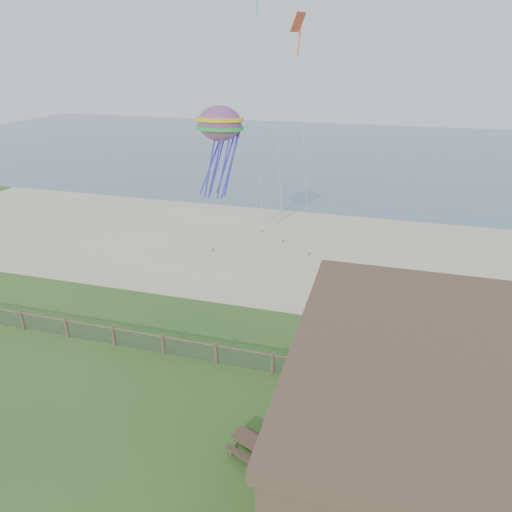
{
  "coord_description": "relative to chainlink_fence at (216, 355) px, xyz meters",
  "views": [
    {
      "loc": [
        7.26,
        -12.21,
        14.72
      ],
      "look_at": [
        1.58,
        8.0,
        5.47
      ],
      "focal_mm": 32.0,
      "sensor_mm": 36.0,
      "label": 1
    }
  ],
  "objects": [
    {
      "name": "ground",
      "position": [
        0.0,
        -6.0,
        -0.55
      ],
      "size": [
        160.0,
        160.0,
        0.0
      ],
      "primitive_type": "plane",
      "color": "#2F5E20",
      "rests_on": "ground"
    },
    {
      "name": "sand_beach",
      "position": [
        0.0,
        16.0,
        -0.55
      ],
      "size": [
        72.0,
        20.0,
        0.02
      ],
      "primitive_type": "cube",
      "color": "#C4B48D",
      "rests_on": "ground"
    },
    {
      "name": "ocean",
      "position": [
        0.0,
        60.0,
        -0.55
      ],
      "size": [
        160.0,
        68.0,
        0.02
      ],
      "primitive_type": "cube",
      "color": "slate",
      "rests_on": "ground"
    },
    {
      "name": "chainlink_fence",
      "position": [
        0.0,
        0.0,
        0.0
      ],
      "size": [
        36.2,
        0.2,
        1.25
      ],
      "primitive_type": null,
      "color": "brown",
      "rests_on": "ground"
    },
    {
      "name": "motel_deck",
      "position": [
        13.0,
        -1.0,
        -0.3
      ],
      "size": [
        15.0,
        2.0,
        0.5
      ],
      "primitive_type": "cube",
      "color": "brown",
      "rests_on": "ground"
    },
    {
      "name": "picnic_table",
      "position": [
        3.54,
        -5.24,
        -0.15
      ],
      "size": [
        2.29,
        2.04,
        0.8
      ],
      "primitive_type": null,
      "rotation": [
        0.0,
        0.0,
        -0.39
      ],
      "color": "brown",
      "rests_on": "ground"
    },
    {
      "name": "octopus_kite",
      "position": [
        -3.44,
        10.96,
        8.36
      ],
      "size": [
        3.76,
        3.09,
        6.7
      ],
      "primitive_type": null,
      "rotation": [
        0.0,
        0.0,
        -0.28
      ],
      "color": "red"
    },
    {
      "name": "kite_red",
      "position": [
        1.51,
        11.31,
        15.54
      ],
      "size": [
        1.81,
        1.63,
        2.12
      ],
      "primitive_type": null,
      "rotation": [
        0.44,
        0.0,
        1.18
      ],
      "color": "#F0582A"
    }
  ]
}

